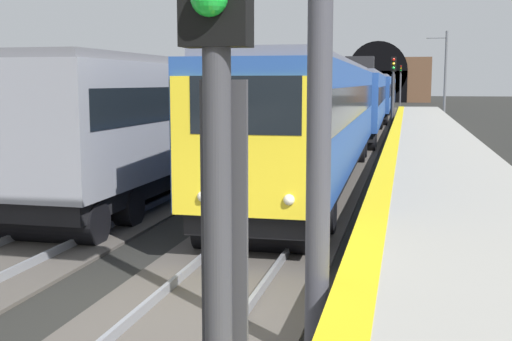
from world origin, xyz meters
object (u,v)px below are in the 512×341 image
train_adjacent_platform (292,99)px  railway_signal_near (218,176)px  railway_signal_mid (393,85)px  catenary_mast_near (445,75)px  railway_signal_far (400,81)px  train_main_approaching (368,97)px

train_adjacent_platform → railway_signal_near: train_adjacent_platform is taller
train_adjacent_platform → railway_signal_mid: railway_signal_mid is taller
train_adjacent_platform → railway_signal_near: size_ratio=13.39×
railway_signal_mid → catenary_mast_near: catenary_mast_near is taller
railway_signal_far → train_main_approaching: bearing=-2.2°
train_main_approaching → railway_signal_far: bearing=177.1°
train_adjacent_platform → catenary_mast_near: (19.36, -10.38, 1.73)m
train_main_approaching → train_adjacent_platform: train_adjacent_platform is taller
railway_signal_mid → catenary_mast_near: size_ratio=0.66×
railway_signal_near → catenary_mast_near: size_ratio=0.58×
train_main_approaching → railway_signal_far: (48.24, -1.81, 1.24)m
train_main_approaching → railway_signal_mid: railway_signal_mid is taller
railway_signal_far → railway_signal_mid: bearing=0.0°
train_main_approaching → railway_signal_mid: 2.25m
train_main_approaching → railway_signal_far: 48.29m
railway_signal_near → railway_signal_far: size_ratio=0.78×
train_main_approaching → railway_signal_near: train_main_approaching is taller
railway_signal_mid → train_main_approaching: bearing=-119.1°
railway_signal_mid → railway_signal_far: railway_signal_far is taller
train_main_approaching → train_adjacent_platform: size_ratio=1.28×
railway_signal_mid → catenary_mast_near: (11.87, -4.25, 0.88)m
railway_signal_near → railway_signal_mid: railway_signal_mid is taller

